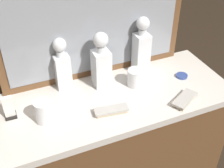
{
  "coord_description": "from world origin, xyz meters",
  "views": [
    {
      "loc": [
        -0.44,
        -1.03,
        1.85
      ],
      "look_at": [
        0.0,
        0.0,
        1.01
      ],
      "focal_mm": 48.17,
      "sensor_mm": 36.0,
      "label": 1
    }
  ],
  "objects": [
    {
      "name": "crystal_decanter_center",
      "position": [
        -0.01,
        0.12,
        1.05
      ],
      "size": [
        0.08,
        0.08,
        0.29
      ],
      "color": "white",
      "rests_on": "dresser"
    },
    {
      "name": "silver_brush_center",
      "position": [
        0.3,
        -0.16,
        0.95
      ],
      "size": [
        0.16,
        0.13,
        0.02
      ],
      "color": "#B7A88C",
      "rests_on": "dresser"
    },
    {
      "name": "porcelain_dish",
      "position": [
        0.4,
        0.01,
        0.94
      ],
      "size": [
        0.06,
        0.06,
        0.01
      ],
      "color": "#33478C",
      "rests_on": "dresser"
    },
    {
      "name": "dresser",
      "position": [
        0.0,
        0.0,
        0.47
      ],
      "size": [
        1.19,
        0.47,
        0.93
      ],
      "color": "brown",
      "rests_on": "ground_plane"
    },
    {
      "name": "crystal_tumbler_far_left",
      "position": [
        -0.33,
        -0.03,
        0.98
      ],
      "size": [
        0.08,
        0.08,
        0.1
      ],
      "color": "white",
      "rests_on": "dresser"
    },
    {
      "name": "crystal_decanter_left",
      "position": [
        0.23,
        0.16,
        1.06
      ],
      "size": [
        0.08,
        0.08,
        0.31
      ],
      "color": "white",
      "rests_on": "dresser"
    },
    {
      "name": "dresser_mirror",
      "position": [
        0.0,
        0.22,
        1.27
      ],
      "size": [
        0.96,
        0.03,
        0.68
      ],
      "color": "brown",
      "rests_on": "dresser"
    },
    {
      "name": "crystal_decanter_front",
      "position": [
        -0.19,
        0.18,
        1.04
      ],
      "size": [
        0.07,
        0.07,
        0.27
      ],
      "color": "white",
      "rests_on": "dresser"
    },
    {
      "name": "crystal_tumbler_front",
      "position": [
        0.15,
        0.05,
        0.97
      ],
      "size": [
        0.08,
        0.08,
        0.09
      ],
      "color": "white",
      "rests_on": "dresser"
    },
    {
      "name": "napkin_holder",
      "position": [
        -0.47,
        0.05,
        0.98
      ],
      "size": [
        0.05,
        0.05,
        0.11
      ],
      "color": "black",
      "rests_on": "dresser"
    },
    {
      "name": "silver_brush_right",
      "position": [
        -0.05,
        -0.1,
        0.95
      ],
      "size": [
        0.16,
        0.07,
        0.02
      ],
      "color": "#B7A88C",
      "rests_on": "dresser"
    }
  ]
}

